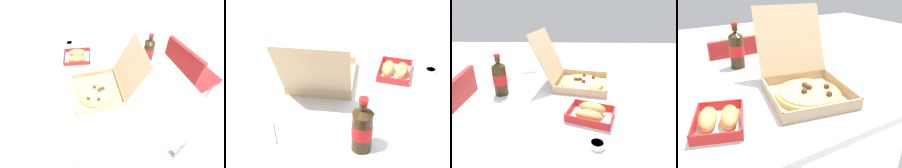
{
  "view_description": "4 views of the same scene",
  "coord_description": "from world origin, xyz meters",
  "views": [
    {
      "loc": [
        0.79,
        -0.38,
        1.77
      ],
      "look_at": [
        0.08,
        -0.06,
        0.79
      ],
      "focal_mm": 31.35,
      "sensor_mm": 36.0,
      "label": 1
    },
    {
      "loc": [
        0.08,
        1.04,
        1.58
      ],
      "look_at": [
        0.01,
        -0.1,
        0.77
      ],
      "focal_mm": 49.28,
      "sensor_mm": 36.0,
      "label": 2
    },
    {
      "loc": [
        -0.97,
        -0.09,
        1.23
      ],
      "look_at": [
        0.01,
        -0.06,
        0.79
      ],
      "focal_mm": 30.39,
      "sensor_mm": 36.0,
      "label": 3
    },
    {
      "loc": [
        -0.39,
        -0.84,
        1.2
      ],
      "look_at": [
        0.07,
        -0.05,
        0.77
      ],
      "focal_mm": 38.35,
      "sensor_mm": 36.0,
      "label": 4
    }
  ],
  "objects": [
    {
      "name": "dining_table",
      "position": [
        0.0,
        0.0,
        0.67
      ],
      "size": [
        1.16,
        0.87,
        0.75
      ],
      "color": "silver",
      "rests_on": "ground_plane"
    },
    {
      "name": "pizza_box_open",
      "position": [
        0.09,
        -0.13,
        0.8
      ],
      "size": [
        0.37,
        0.47,
        0.31
      ],
      "color": "tan",
      "rests_on": "dining_table"
    },
    {
      "name": "bread_side_box",
      "position": [
        -0.27,
        -0.18,
        0.78
      ],
      "size": [
        0.2,
        0.23,
        0.06
      ],
      "color": "white",
      "rests_on": "dining_table"
    },
    {
      "name": "cola_bottle",
      "position": [
        -0.05,
        0.28,
        0.85
      ],
      "size": [
        0.07,
        0.07,
        0.22
      ],
      "color": "#33230F",
      "rests_on": "dining_table"
    },
    {
      "name": "paper_menu",
      "position": [
        -0.37,
        0.11,
        0.76
      ],
      "size": [
        0.21,
        0.15,
        0.0
      ],
      "primitive_type": "cube",
      "rotation": [
        0.0,
        0.0,
        -0.01
      ],
      "color": "white",
      "rests_on": "dining_table"
    },
    {
      "name": "napkin_pile",
      "position": [
        0.32,
        0.2,
        0.76
      ],
      "size": [
        0.13,
        0.13,
        0.02
      ],
      "primitive_type": "cube",
      "rotation": [
        0.0,
        0.0,
        0.24
      ],
      "color": "white",
      "rests_on": "dining_table"
    },
    {
      "name": "dipping_sauce_cup",
      "position": [
        -0.44,
        -0.19,
        0.77
      ],
      "size": [
        0.06,
        0.06,
        0.02
      ],
      "color": "white",
      "rests_on": "dining_table"
    }
  ]
}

